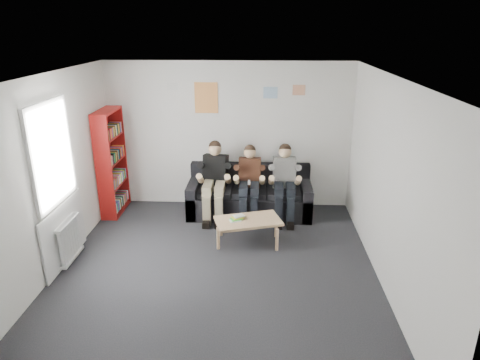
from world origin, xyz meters
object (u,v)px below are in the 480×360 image
object	(u,v)px
sofa	(250,197)
person_left	(214,181)
bookshelf	(112,162)
person_right	(284,183)
coffee_table	(248,222)
person_middle	(249,183)

from	to	relation	value
sofa	person_left	bearing A→B (deg)	-161.75
bookshelf	person_left	world-z (taller)	bookshelf
person_left	person_right	size ratio (longest dim) A/B	1.03
coffee_table	bookshelf	bearing A→B (deg)	155.98
coffee_table	person_right	distance (m)	1.19
person_left	bookshelf	bearing A→B (deg)	-174.51
bookshelf	coffee_table	world-z (taller)	bookshelf
person_left	person_right	bearing A→B (deg)	10.03
coffee_table	person_left	world-z (taller)	person_left
sofa	person_right	bearing A→B (deg)	-18.08
bookshelf	person_middle	distance (m)	2.51
person_right	person_left	bearing A→B (deg)	-179.86
bookshelf	coffee_table	bearing A→B (deg)	-24.81
bookshelf	person_right	distance (m)	3.12
person_middle	coffee_table	bearing A→B (deg)	-87.92
coffee_table	sofa	bearing A→B (deg)	90.58
coffee_table	person_middle	xyz separation A→B (m)	(-0.01, 0.97, 0.30)
sofa	person_middle	size ratio (longest dim) A/B	1.70
person_middle	person_right	bearing A→B (deg)	1.26
bookshelf	person_left	distance (m)	1.89
person_left	coffee_table	bearing A→B (deg)	-47.02
coffee_table	person_right	xyz separation A→B (m)	(0.61, 0.97, 0.31)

